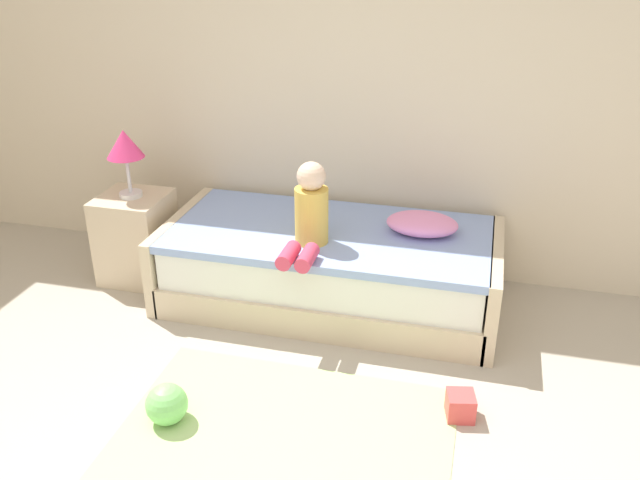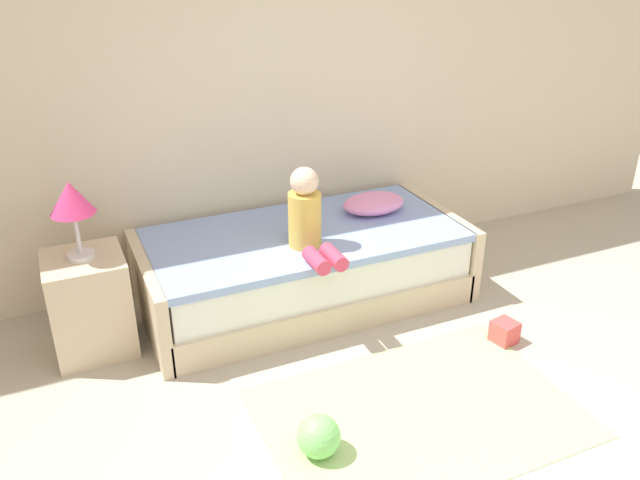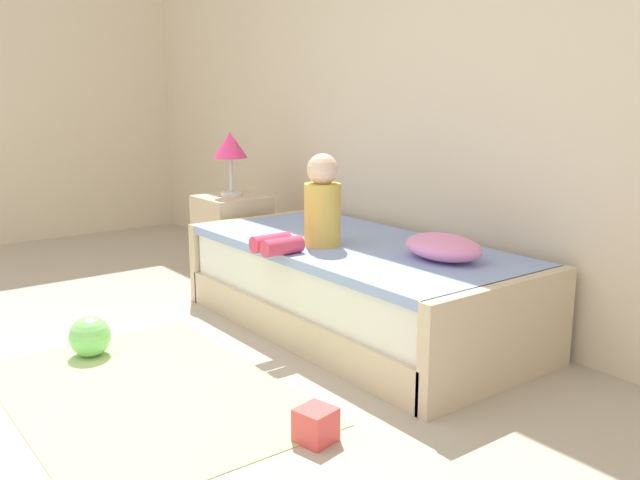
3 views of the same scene
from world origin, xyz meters
TOP-DOWN VIEW (x-y plane):
  - wall_rear at (0.00, 2.60)m, footprint 7.20×0.10m
  - bed at (-0.00, 2.00)m, footprint 2.11×1.00m
  - nightstand at (-1.35, 1.99)m, footprint 0.44×0.44m
  - table_lamp at (-1.35, 1.99)m, footprint 0.24×0.24m
  - child_figure at (-0.07, 1.77)m, footprint 0.20×0.51m
  - pillow at (0.56, 2.10)m, footprint 0.44×0.30m
  - toy_ball at (-0.50, 0.66)m, footprint 0.21×0.21m
  - area_rug at (0.09, 0.70)m, footprint 1.60×1.10m
  - toy_block at (0.90, 1.05)m, footprint 0.16×0.16m

SIDE VIEW (x-z plane):
  - area_rug at x=0.09m, z-range 0.00..0.01m
  - toy_block at x=0.90m, z-range 0.00..0.14m
  - toy_ball at x=-0.50m, z-range 0.00..0.21m
  - bed at x=0.00m, z-range 0.00..0.50m
  - nightstand at x=-1.35m, z-range 0.00..0.60m
  - pillow at x=0.56m, z-range 0.50..0.63m
  - child_figure at x=-0.07m, z-range 0.45..0.96m
  - table_lamp at x=-1.35m, z-range 0.71..1.16m
  - wall_rear at x=0.00m, z-range 0.00..2.90m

